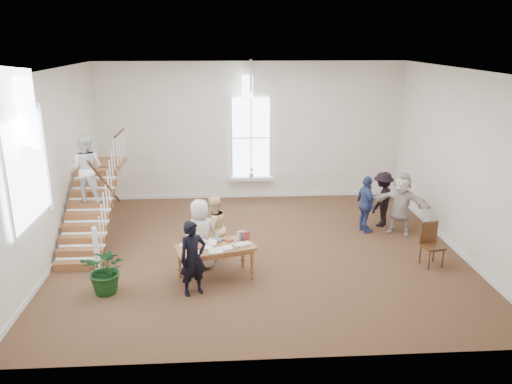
{
  "coord_description": "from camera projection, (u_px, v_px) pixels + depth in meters",
  "views": [
    {
      "loc": [
        -0.85,
        -11.71,
        5.25
      ],
      "look_at": [
        -0.09,
        0.4,
        1.45
      ],
      "focal_mm": 35.0,
      "sensor_mm": 36.0,
      "label": 1
    }
  ],
  "objects": [
    {
      "name": "library_table",
      "position": [
        215.0,
        249.0,
        11.08
      ],
      "size": [
        1.87,
        1.29,
        0.86
      ],
      "rotation": [
        0.0,
        0.0,
        0.28
      ],
      "color": "brown",
      "rests_on": "ground"
    },
    {
      "name": "staircase",
      "position": [
        89.0,
        185.0,
        12.74
      ],
      "size": [
        1.1,
        4.1,
        2.92
      ],
      "color": "brown",
      "rests_on": "ground"
    },
    {
      "name": "elderly_woman",
      "position": [
        200.0,
        234.0,
        11.59
      ],
      "size": [
        0.96,
        0.8,
        1.68
      ],
      "primitive_type": "imported",
      "rotation": [
        0.0,
        0.0,
        3.51
      ],
      "color": "beige",
      "rests_on": "ground"
    },
    {
      "name": "police_officer",
      "position": [
        193.0,
        258.0,
        10.4
      ],
      "size": [
        0.71,
        0.62,
        1.63
      ],
      "primitive_type": "imported",
      "rotation": [
        0.0,
        0.0,
        0.48
      ],
      "color": "black",
      "rests_on": "ground"
    },
    {
      "name": "ground",
      "position": [
        260.0,
        250.0,
        12.77
      ],
      "size": [
        10.0,
        10.0,
        0.0
      ],
      "primitive_type": "plane",
      "color": "#4B2B1D",
      "rests_on": "ground"
    },
    {
      "name": "woman_cluster_a",
      "position": [
        366.0,
        204.0,
        13.77
      ],
      "size": [
        0.56,
        1.0,
        1.61
      ],
      "primitive_type": "imported",
      "rotation": [
        0.0,
        0.0,
        1.76
      ],
      "color": "navy",
      "rests_on": "ground"
    },
    {
      "name": "side_chair",
      "position": [
        431.0,
        241.0,
        11.84
      ],
      "size": [
        0.54,
        0.54,
        1.05
      ],
      "rotation": [
        0.0,
        0.0,
        0.2
      ],
      "color": "#351B0E",
      "rests_on": "ground"
    },
    {
      "name": "person_yellow",
      "position": [
        214.0,
        228.0,
        12.1
      ],
      "size": [
        0.98,
        0.93,
        1.6
      ],
      "primitive_type": "imported",
      "rotation": [
        0.0,
        0.0,
        3.72
      ],
      "color": "#F7DE9A",
      "rests_on": "ground"
    },
    {
      "name": "woman_cluster_b",
      "position": [
        382.0,
        199.0,
        14.23
      ],
      "size": [
        1.12,
        1.17,
        1.59
      ],
      "primitive_type": "imported",
      "rotation": [
        0.0,
        0.0,
        4.01
      ],
      "color": "black",
      "rests_on": "ground"
    },
    {
      "name": "room_shell",
      "position": [
        251.0,
        186.0,
        16.83
      ],
      "size": [
        10.49,
        10.0,
        10.0
      ],
      "color": "beige",
      "rests_on": "ground"
    },
    {
      "name": "floor_plant",
      "position": [
        107.0,
        270.0,
        10.52
      ],
      "size": [
        1.1,
        1.0,
        1.07
      ],
      "primitive_type": "imported",
      "rotation": [
        0.0,
        0.0,
        -0.18
      ],
      "color": "#123914",
      "rests_on": "ground"
    },
    {
      "name": "woman_cluster_c",
      "position": [
        401.0,
        204.0,
        13.61
      ],
      "size": [
        1.65,
        1.29,
        1.75
      ],
      "primitive_type": "imported",
      "rotation": [
        0.0,
        0.0,
        5.73
      ],
      "color": "beige",
      "rests_on": "ground"
    }
  ]
}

